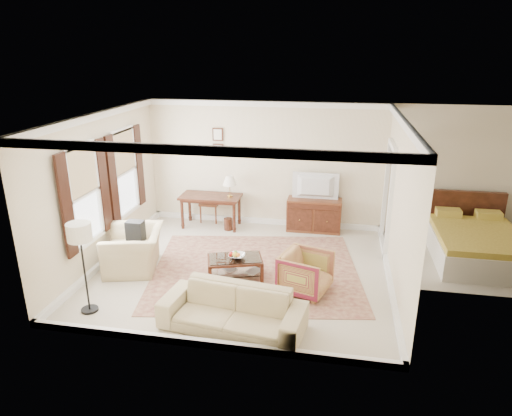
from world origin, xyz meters
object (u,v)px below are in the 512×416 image
(tv, at_px, (316,179))
(club_armchair, at_px, (133,243))
(sideboard, at_px, (314,215))
(striped_armchair, at_px, (306,271))
(coffee_table, at_px, (235,263))
(writing_desk, at_px, (211,200))
(sofa, at_px, (232,304))

(tv, distance_m, club_armchair, 4.18)
(tv, bearing_deg, club_armchair, 38.09)
(sideboard, xyz_separation_m, striped_armchair, (0.04, -2.88, 0.02))
(tv, height_order, coffee_table, tv)
(sideboard, bearing_deg, club_armchair, -141.69)
(writing_desk, bearing_deg, sideboard, 4.36)
(writing_desk, bearing_deg, striped_armchair, -47.81)
(sideboard, distance_m, tv, 0.87)
(coffee_table, bearing_deg, sideboard, 64.24)
(sideboard, bearing_deg, tv, -90.00)
(coffee_table, bearing_deg, striped_armchair, -11.51)
(coffee_table, height_order, sofa, sofa)
(writing_desk, distance_m, striped_armchair, 3.65)
(coffee_table, xyz_separation_m, sofa, (0.32, -1.56, 0.11))
(club_armchair, bearing_deg, sofa, 40.35)
(writing_desk, bearing_deg, coffee_table, -64.90)
(sofa, bearing_deg, tv, 85.31)
(sideboard, relative_size, coffee_table, 1.11)
(club_armchair, bearing_deg, striped_armchair, 69.76)
(coffee_table, height_order, club_armchair, club_armchair)
(sideboard, distance_m, striped_armchair, 2.88)
(tv, bearing_deg, sideboard, -90.00)
(writing_desk, relative_size, tv, 1.41)
(sideboard, bearing_deg, writing_desk, -175.64)
(sofa, bearing_deg, sideboard, 85.37)
(tv, xyz_separation_m, sofa, (-0.94, -4.15, -0.83))
(sideboard, xyz_separation_m, sofa, (-0.94, -4.17, 0.04))
(sideboard, relative_size, sofa, 0.57)
(writing_desk, height_order, club_armchair, club_armchair)
(writing_desk, distance_m, sideboard, 2.42)
(writing_desk, distance_m, coffee_table, 2.70)
(sideboard, distance_m, coffee_table, 2.90)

